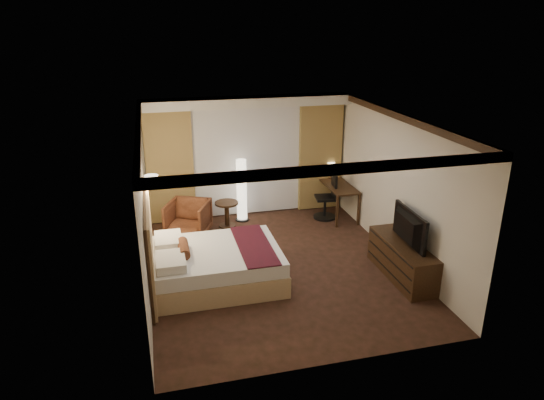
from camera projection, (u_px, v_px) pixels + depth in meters
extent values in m
cube|color=black|center=(277.00, 266.00, 8.83)|extent=(4.50, 5.50, 0.01)
cube|color=white|center=(278.00, 119.00, 7.89)|extent=(4.50, 5.50, 0.01)
cube|color=beige|center=(246.00, 156.00, 10.86)|extent=(4.50, 0.02, 2.70)
cube|color=beige|center=(144.00, 209.00, 7.84)|extent=(0.02, 5.50, 2.70)
cube|color=beige|center=(396.00, 187.00, 8.87)|extent=(0.02, 5.50, 2.70)
cube|color=white|center=(248.00, 102.00, 10.19)|extent=(4.50, 0.50, 0.20)
cube|color=silver|center=(247.00, 162.00, 10.82)|extent=(2.48, 0.04, 2.45)
cube|color=#9D7848|center=(170.00, 168.00, 10.38)|extent=(1.00, 0.14, 2.45)
cube|color=#9D7848|center=(320.00, 157.00, 11.15)|extent=(1.00, 0.14, 2.45)
imported|color=#492716|center=(188.00, 217.00, 9.94)|extent=(1.04, 1.02, 0.83)
imported|color=black|center=(404.00, 226.00, 8.15)|extent=(0.68, 1.13, 0.14)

